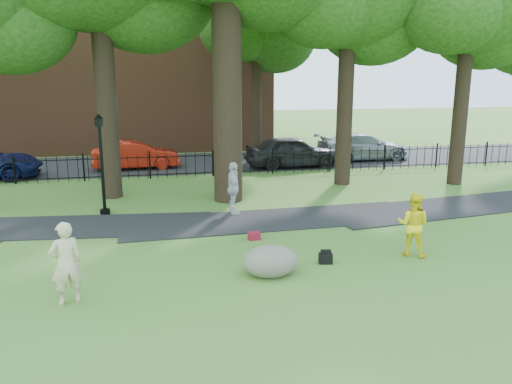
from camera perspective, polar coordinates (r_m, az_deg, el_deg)
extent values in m
plane|color=#397027|center=(13.06, 1.52, -8.18)|extent=(120.00, 120.00, 0.00)
cube|color=black|center=(16.87, 1.80, -3.24)|extent=(36.07, 3.85, 0.03)
cube|color=black|center=(28.38, -5.91, 3.36)|extent=(80.00, 7.00, 0.02)
cube|color=black|center=(24.29, -4.97, 4.20)|extent=(44.00, 0.04, 0.04)
cube|color=black|center=(24.44, -4.94, 2.25)|extent=(44.00, 0.04, 0.04)
cube|color=brown|center=(35.89, -14.11, 14.67)|extent=(18.00, 8.00, 12.00)
cylinder|color=black|center=(19.06, -3.36, 14.58)|extent=(1.10, 1.10, 10.50)
ellipsoid|color=#15360E|center=(20.78, -26.46, 17.52)|extent=(4.80, 4.80, 4.08)
cylinder|color=black|center=(20.42, -16.87, 11.99)|extent=(0.80, 0.80, 9.10)
cylinder|color=black|center=(22.45, 10.20, 11.48)|extent=(0.70, 0.70, 8.40)
ellipsoid|color=#15360E|center=(23.94, 13.25, 19.21)|extent=(5.28, 5.28, 4.49)
cylinder|color=black|center=(23.91, 22.48, 10.38)|extent=(0.64, 0.64, 8.05)
ellipsoid|color=#15360E|center=(25.44, 24.83, 17.30)|extent=(4.96, 4.96, 4.22)
ellipsoid|color=#15360E|center=(22.88, 21.48, 19.36)|extent=(4.65, 4.65, 3.95)
imported|color=beige|center=(11.32, -20.91, -7.59)|extent=(0.77, 0.65, 1.80)
imported|color=yellow|center=(14.02, 17.52, -3.57)|extent=(1.06, 1.03, 1.73)
imported|color=#B7B8BC|center=(17.36, -2.59, 0.39)|extent=(0.49, 1.11, 1.86)
ellipsoid|color=#696657|center=(12.23, 1.67, -7.67)|extent=(1.62, 1.41, 0.80)
cylinder|color=black|center=(18.01, -17.17, 2.28)|extent=(0.12, 0.12, 3.09)
cylinder|color=black|center=(18.32, -16.87, -2.18)|extent=(0.35, 0.35, 0.19)
cube|color=black|center=(17.79, -17.53, 7.63)|extent=(0.27, 0.27, 0.29)
cone|color=black|center=(17.78, -17.58, 8.25)|extent=(0.31, 0.31, 0.15)
cube|color=black|center=(13.15, 7.95, -7.53)|extent=(0.39, 0.29, 0.26)
cube|color=maroon|center=(14.84, -0.21, -5.04)|extent=(0.36, 0.24, 0.24)
imported|color=#A91B0D|center=(26.89, -13.56, 4.12)|extent=(4.56, 1.88, 1.47)
imported|color=black|center=(26.79, 4.15, 4.65)|extent=(5.01, 2.18, 1.68)
imported|color=gray|center=(29.69, 12.07, 5.09)|extent=(5.45, 2.39, 1.56)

